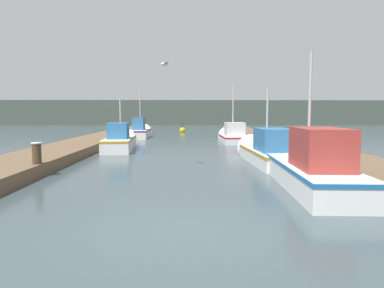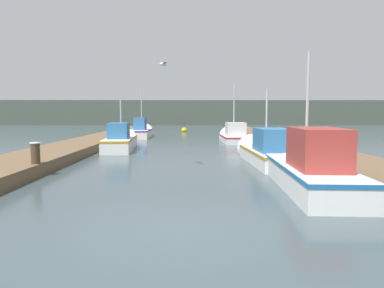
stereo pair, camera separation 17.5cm
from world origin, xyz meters
name	(u,v)px [view 1 (the left image)]	position (x,y,z in m)	size (l,w,h in m)	color
ground_plane	(186,232)	(0.00, 0.00, 0.00)	(200.00, 200.00, 0.00)	#38474C
dock_left	(91,142)	(-5.97, 16.00, 0.21)	(2.68, 40.00, 0.42)	brown
dock_right	(277,142)	(5.97, 16.00, 0.21)	(2.68, 40.00, 0.42)	brown
distant_shore_ridge	(184,113)	(0.00, 58.87, 2.07)	(120.00, 16.00, 4.13)	#424C42
fishing_boat_0	(305,166)	(3.53, 4.05, 0.53)	(1.88, 6.53, 4.16)	silver
fishing_boat_1	(266,151)	(3.44, 8.50, 0.48)	(1.61, 5.90, 3.47)	silver
fishing_boat_2	(121,140)	(-3.68, 13.90, 0.49)	(1.80, 6.12, 3.25)	silver
fishing_boat_3	(232,136)	(3.39, 18.31, 0.44)	(1.72, 4.71, 4.59)	silver
fishing_boat_4	(140,131)	(-3.74, 23.21, 0.50)	(1.55, 5.74, 4.44)	silver
mooring_piling_0	(135,128)	(-4.70, 26.52, 0.66)	(0.34, 0.34, 1.30)	#473523
mooring_piling_1	(37,160)	(-4.81, 5.25, 0.57)	(0.32, 0.32, 1.12)	#473523
channel_buoy	(182,130)	(-0.23, 30.77, 0.18)	(0.64, 0.64, 1.14)	gold
seagull_lead	(165,64)	(-0.72, 6.52, 3.80)	(0.33, 0.55, 0.12)	white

